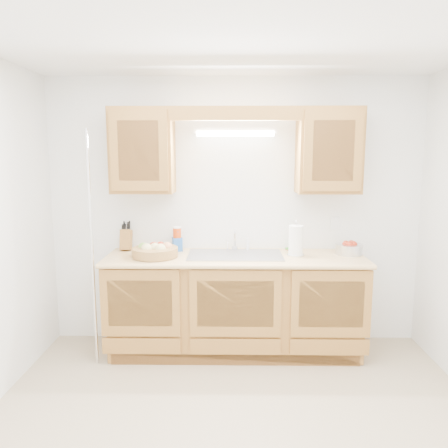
{
  "coord_description": "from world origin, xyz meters",
  "views": [
    {
      "loc": [
        -0.05,
        -2.61,
        1.79
      ],
      "look_at": [
        -0.09,
        0.85,
        1.24
      ],
      "focal_mm": 35.0,
      "sensor_mm": 36.0,
      "label": 1
    }
  ],
  "objects_px": {
    "fruit_basket": "(155,251)",
    "knife_block": "(126,239)",
    "apple_bowl": "(349,248)",
    "paper_towel": "(296,241)"
  },
  "relations": [
    {
      "from": "fruit_basket",
      "to": "knife_block",
      "type": "relative_size",
      "value": 1.48
    },
    {
      "from": "fruit_basket",
      "to": "apple_bowl",
      "type": "height_order",
      "value": "fruit_basket"
    },
    {
      "from": "knife_block",
      "to": "paper_towel",
      "type": "distance_m",
      "value": 1.59
    },
    {
      "from": "paper_towel",
      "to": "apple_bowl",
      "type": "bearing_deg",
      "value": 6.96
    },
    {
      "from": "paper_towel",
      "to": "apple_bowl",
      "type": "distance_m",
      "value": 0.5
    },
    {
      "from": "apple_bowl",
      "to": "paper_towel",
      "type": "bearing_deg",
      "value": -173.04
    },
    {
      "from": "fruit_basket",
      "to": "apple_bowl",
      "type": "distance_m",
      "value": 1.74
    },
    {
      "from": "fruit_basket",
      "to": "apple_bowl",
      "type": "relative_size",
      "value": 1.47
    },
    {
      "from": "knife_block",
      "to": "paper_towel",
      "type": "bearing_deg",
      "value": -8.22
    },
    {
      "from": "knife_block",
      "to": "paper_towel",
      "type": "xyz_separation_m",
      "value": [
        1.57,
        -0.22,
        0.03
      ]
    }
  ]
}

